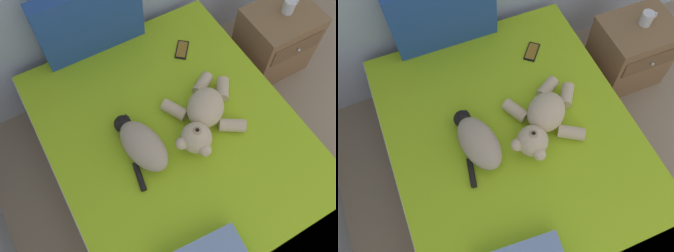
# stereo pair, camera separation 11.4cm
# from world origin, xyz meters

# --- Properties ---
(bed) EXTENTS (1.41, 1.96, 0.51)m
(bed) POSITION_xyz_m (1.13, 2.75, 0.25)
(bed) COLOR olive
(bed) RESTS_ON ground_plane
(patterned_cushion) EXTENTS (0.65, 0.11, 0.46)m
(patterned_cushion) POSITION_xyz_m (1.01, 3.66, 0.73)
(patterned_cushion) COLOR #264C99
(patterned_cushion) RESTS_ON bed
(cat) EXTENTS (0.25, 0.44, 0.15)m
(cat) POSITION_xyz_m (0.92, 2.87, 0.58)
(cat) COLOR tan
(cat) RESTS_ON bed
(teddy_bear) EXTENTS (0.51, 0.49, 0.18)m
(teddy_bear) POSITION_xyz_m (1.29, 2.84, 0.58)
(teddy_bear) COLOR beige
(teddy_bear) RESTS_ON bed
(cell_phone) EXTENTS (0.15, 0.16, 0.01)m
(cell_phone) POSITION_xyz_m (1.47, 3.36, 0.51)
(cell_phone) COLOR black
(cell_phone) RESTS_ON bed
(nightstand) EXTENTS (0.50, 0.43, 0.52)m
(nightstand) POSITION_xyz_m (2.24, 3.27, 0.26)
(nightstand) COLOR olive
(nightstand) RESTS_ON ground_plane
(mug) EXTENTS (0.12, 0.08, 0.09)m
(mug) POSITION_xyz_m (2.26, 3.28, 0.57)
(mug) COLOR silver
(mug) RESTS_ON nightstand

